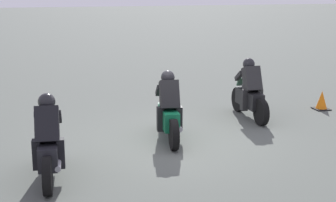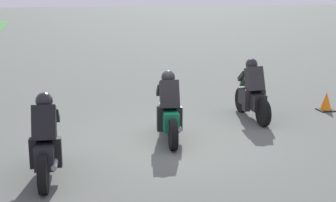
{
  "view_description": "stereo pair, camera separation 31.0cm",
  "coord_description": "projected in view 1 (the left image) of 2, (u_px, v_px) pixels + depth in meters",
  "views": [
    {
      "loc": [
        -9.95,
        2.67,
        3.38
      ],
      "look_at": [
        0.12,
        0.05,
        0.9
      ],
      "focal_mm": 53.98,
      "sensor_mm": 36.0,
      "label": 1
    },
    {
      "loc": [
        -10.03,
        2.37,
        3.38
      ],
      "look_at": [
        0.12,
        0.05,
        0.9
      ],
      "focal_mm": 53.98,
      "sensor_mm": 36.0,
      "label": 2
    }
  ],
  "objects": [
    {
      "name": "rider_lane_c",
      "position": [
        49.0,
        145.0,
        8.71
      ],
      "size": [
        2.04,
        0.55,
        1.51
      ],
      "rotation": [
        0.0,
        0.0,
        -0.08
      ],
      "color": "black",
      "rests_on": "ground_plane"
    },
    {
      "name": "ground_plane",
      "position": [
        172.0,
        143.0,
        10.81
      ],
      "size": [
        120.0,
        120.0,
        0.0
      ],
      "primitive_type": "plane",
      "color": "#4E544D"
    },
    {
      "name": "rider_lane_b",
      "position": [
        169.0,
        112.0,
        10.91
      ],
      "size": [
        2.04,
        0.57,
        1.51
      ],
      "rotation": [
        0.0,
        0.0,
        -0.1
      ],
      "color": "black",
      "rests_on": "ground_plane"
    },
    {
      "name": "rider_lane_a",
      "position": [
        250.0,
        94.0,
        12.65
      ],
      "size": [
        2.04,
        0.54,
        1.51
      ],
      "rotation": [
        0.0,
        0.0,
        0.01
      ],
      "color": "black",
      "rests_on": "ground_plane"
    },
    {
      "name": "traffic_cone",
      "position": [
        322.0,
        101.0,
        13.59
      ],
      "size": [
        0.4,
        0.4,
        0.51
      ],
      "color": "black",
      "rests_on": "ground_plane"
    }
  ]
}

